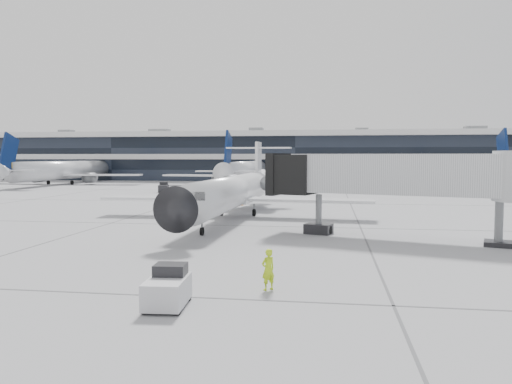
% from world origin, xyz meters
% --- Properties ---
extents(ground, '(220.00, 220.00, 0.00)m').
position_xyz_m(ground, '(0.00, 0.00, 0.00)').
color(ground, '#969598').
rests_on(ground, ground).
extents(terminal, '(170.00, 22.00, 10.00)m').
position_xyz_m(terminal, '(0.00, 82.00, 5.00)').
color(terminal, black).
rests_on(terminal, ground).
extents(bg_jet_left, '(32.00, 40.00, 9.60)m').
position_xyz_m(bg_jet_left, '(-45.00, 55.00, 0.00)').
color(bg_jet_left, silver).
rests_on(bg_jet_left, ground).
extents(bg_jet_center, '(32.00, 40.00, 9.60)m').
position_xyz_m(bg_jet_center, '(-8.00, 55.00, 0.00)').
color(bg_jet_center, silver).
rests_on(bg_jet_center, ground).
extents(bg_jet_right, '(32.00, 40.00, 9.60)m').
position_xyz_m(bg_jet_right, '(32.00, 55.00, 0.00)').
color(bg_jet_right, silver).
rests_on(bg_jet_right, ground).
extents(regional_jet, '(24.65, 30.69, 7.10)m').
position_xyz_m(regional_jet, '(-0.74, 5.41, 2.42)').
color(regional_jet, white).
rests_on(regional_jet, ground).
extents(jet_bridge, '(17.60, 8.20, 5.75)m').
position_xyz_m(jet_bridge, '(13.09, -5.05, 4.19)').
color(jet_bridge, '#A6A8AB').
rests_on(jet_bridge, ground).
extents(ramp_worker, '(0.73, 0.72, 1.69)m').
position_xyz_m(ramp_worker, '(5.23, -18.51, 0.85)').
color(ramp_worker, '#B6E217').
rests_on(ramp_worker, ground).
extents(baggage_tug, '(1.51, 2.37, 1.45)m').
position_xyz_m(baggage_tug, '(1.92, -21.23, 0.65)').
color(baggage_tug, silver).
rests_on(baggage_tug, ground).
extents(traffic_cone, '(0.39, 0.39, 0.52)m').
position_xyz_m(traffic_cone, '(-2.09, 16.34, 0.25)').
color(traffic_cone, orange).
rests_on(traffic_cone, ground).
extents(far_tug, '(2.01, 2.75, 1.58)m').
position_xyz_m(far_tug, '(-17.68, 35.29, 0.71)').
color(far_tug, black).
rests_on(far_tug, ground).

